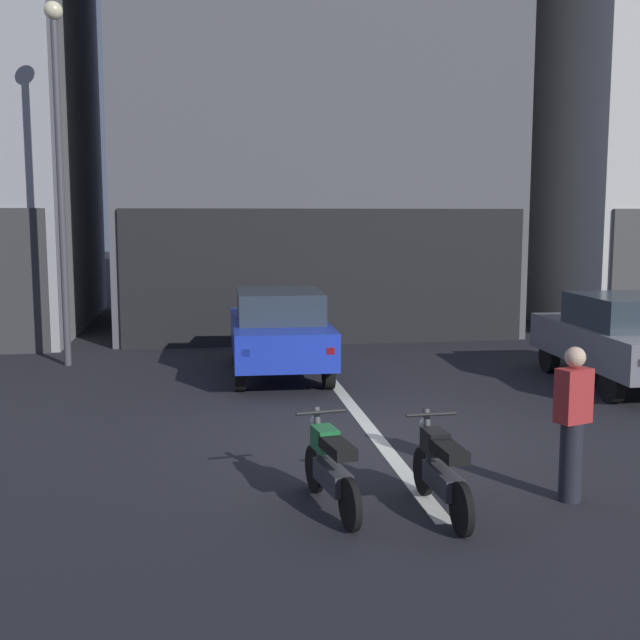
{
  "coord_description": "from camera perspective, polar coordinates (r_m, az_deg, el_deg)",
  "views": [
    {
      "loc": [
        -2.34,
        -10.25,
        3.02
      ],
      "look_at": [
        -0.51,
        2.0,
        1.4
      ],
      "focal_mm": 44.54,
      "sensor_mm": 36.0,
      "label": 1
    }
  ],
  "objects": [
    {
      "name": "ground_plane",
      "position": [
        10.94,
        4.24,
        -8.6
      ],
      "size": [
        120.0,
        120.0,
        0.0
      ],
      "primitive_type": "plane",
      "color": "#232328"
    },
    {
      "name": "lane_centre_line",
      "position": [
        16.69,
        -0.29,
        -2.96
      ],
      "size": [
        0.2,
        18.0,
        0.01
      ],
      "primitive_type": "cube",
      "color": "silver",
      "rests_on": "ground"
    },
    {
      "name": "car_blue_crossing_near",
      "position": [
        15.05,
        -2.96,
        -0.71
      ],
      "size": [
        1.85,
        4.14,
        1.64
      ],
      "color": "black",
      "rests_on": "ground"
    },
    {
      "name": "car_grey_parked_kerbside",
      "position": [
        15.13,
        20.87,
        -1.15
      ],
      "size": [
        1.91,
        4.16,
        1.64
      ],
      "color": "black",
      "rests_on": "ground"
    },
    {
      "name": "car_black_down_street",
      "position": [
        23.01,
        0.36,
        2.13
      ],
      "size": [
        1.83,
        4.13,
        1.64
      ],
      "color": "black",
      "rests_on": "ground"
    },
    {
      "name": "street_lamp",
      "position": [
        16.8,
        -18.23,
        11.51
      ],
      "size": [
        0.36,
        0.36,
        7.14
      ],
      "color": "#47474C",
      "rests_on": "ground"
    },
    {
      "name": "motorcycle_green_row_leftmost",
      "position": [
        8.32,
        0.77,
        -10.48
      ],
      "size": [
        0.55,
        1.66,
        0.98
      ],
      "color": "black",
      "rests_on": "ground"
    },
    {
      "name": "motorcycle_black_row_left_mid",
      "position": [
        8.31,
        8.68,
        -10.59
      ],
      "size": [
        0.55,
        1.67,
        0.98
      ],
      "color": "black",
      "rests_on": "ground"
    },
    {
      "name": "person_by_motorcycles",
      "position": [
        8.86,
        17.68,
        -7.05
      ],
      "size": [
        0.41,
        0.33,
        1.67
      ],
      "color": "#23232D",
      "rests_on": "ground"
    }
  ]
}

